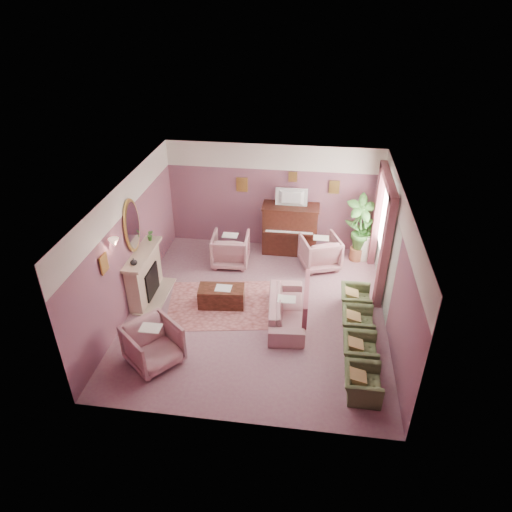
# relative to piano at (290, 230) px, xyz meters

# --- Properties ---
(floor) EXTENTS (5.50, 6.00, 0.01)m
(floor) POSITION_rel_piano_xyz_m (-0.50, -2.68, -0.65)
(floor) COLOR gray
(floor) RESTS_ON ground
(ceiling) EXTENTS (5.50, 6.00, 0.01)m
(ceiling) POSITION_rel_piano_xyz_m (-0.50, -2.68, 2.15)
(ceiling) COLOR silver
(ceiling) RESTS_ON wall_back
(wall_back) EXTENTS (5.50, 0.02, 2.80)m
(wall_back) POSITION_rel_piano_xyz_m (-0.50, 0.32, 0.75)
(wall_back) COLOR #684663
(wall_back) RESTS_ON floor
(wall_front) EXTENTS (5.50, 0.02, 2.80)m
(wall_front) POSITION_rel_piano_xyz_m (-0.50, -5.68, 0.75)
(wall_front) COLOR #684663
(wall_front) RESTS_ON floor
(wall_left) EXTENTS (0.02, 6.00, 2.80)m
(wall_left) POSITION_rel_piano_xyz_m (-3.25, -2.68, 0.75)
(wall_left) COLOR #684663
(wall_left) RESTS_ON floor
(wall_right) EXTENTS (0.02, 6.00, 2.80)m
(wall_right) POSITION_rel_piano_xyz_m (2.25, -2.68, 0.75)
(wall_right) COLOR #684663
(wall_right) RESTS_ON floor
(picture_rail_band) EXTENTS (5.50, 0.01, 0.65)m
(picture_rail_band) POSITION_rel_piano_xyz_m (-0.50, 0.31, 1.82)
(picture_rail_band) COLOR white
(picture_rail_band) RESTS_ON wall_back
(stripe_panel) EXTENTS (0.01, 3.00, 2.15)m
(stripe_panel) POSITION_rel_piano_xyz_m (2.23, -1.38, 0.42)
(stripe_panel) COLOR beige
(stripe_panel) RESTS_ON wall_right
(fireplace_surround) EXTENTS (0.30, 1.40, 1.10)m
(fireplace_surround) POSITION_rel_piano_xyz_m (-3.09, -2.48, -0.10)
(fireplace_surround) COLOR tan
(fireplace_surround) RESTS_ON floor
(fireplace_inset) EXTENTS (0.18, 0.72, 0.68)m
(fireplace_inset) POSITION_rel_piano_xyz_m (-2.99, -2.48, -0.25)
(fireplace_inset) COLOR black
(fireplace_inset) RESTS_ON floor
(fire_ember) EXTENTS (0.06, 0.54, 0.10)m
(fire_ember) POSITION_rel_piano_xyz_m (-2.95, -2.48, -0.43)
(fire_ember) COLOR #FF4A1E
(fire_ember) RESTS_ON floor
(mantel_shelf) EXTENTS (0.40, 1.55, 0.07)m
(mantel_shelf) POSITION_rel_piano_xyz_m (-3.06, -2.48, 0.47)
(mantel_shelf) COLOR tan
(mantel_shelf) RESTS_ON fireplace_surround
(hearth) EXTENTS (0.55, 1.50, 0.02)m
(hearth) POSITION_rel_piano_xyz_m (-2.89, -2.48, -0.64)
(hearth) COLOR tan
(hearth) RESTS_ON floor
(mirror_frame) EXTENTS (0.04, 0.72, 1.20)m
(mirror_frame) POSITION_rel_piano_xyz_m (-3.20, -2.48, 1.15)
(mirror_frame) COLOR gold
(mirror_frame) RESTS_ON wall_left
(mirror_glass) EXTENTS (0.01, 0.60, 1.06)m
(mirror_glass) POSITION_rel_piano_xyz_m (-3.17, -2.48, 1.15)
(mirror_glass) COLOR silver
(mirror_glass) RESTS_ON wall_left
(sconce_shade) EXTENTS (0.20, 0.20, 0.16)m
(sconce_shade) POSITION_rel_piano_xyz_m (-3.12, -3.53, 1.33)
(sconce_shade) COLOR #E1AB8F
(sconce_shade) RESTS_ON wall_left
(piano) EXTENTS (1.40, 0.60, 1.30)m
(piano) POSITION_rel_piano_xyz_m (0.00, 0.00, 0.00)
(piano) COLOR #391810
(piano) RESTS_ON floor
(piano_keyshelf) EXTENTS (1.30, 0.12, 0.06)m
(piano_keyshelf) POSITION_rel_piano_xyz_m (-0.00, -0.35, 0.07)
(piano_keyshelf) COLOR #391810
(piano_keyshelf) RESTS_ON piano
(piano_keys) EXTENTS (1.20, 0.08, 0.02)m
(piano_keys) POSITION_rel_piano_xyz_m (0.00, -0.35, 0.11)
(piano_keys) COLOR white
(piano_keys) RESTS_ON piano
(piano_top) EXTENTS (1.45, 0.65, 0.04)m
(piano_top) POSITION_rel_piano_xyz_m (0.00, 0.00, 0.66)
(piano_top) COLOR #391810
(piano_top) RESTS_ON piano
(television) EXTENTS (0.80, 0.12, 0.48)m
(television) POSITION_rel_piano_xyz_m (0.00, -0.05, 0.95)
(television) COLOR black
(television) RESTS_ON piano
(print_back_left) EXTENTS (0.30, 0.03, 0.38)m
(print_back_left) POSITION_rel_piano_xyz_m (-1.30, 0.28, 1.07)
(print_back_left) COLOR gold
(print_back_left) RESTS_ON wall_back
(print_back_right) EXTENTS (0.26, 0.03, 0.34)m
(print_back_right) POSITION_rel_piano_xyz_m (1.05, 0.28, 1.13)
(print_back_right) COLOR gold
(print_back_right) RESTS_ON wall_back
(print_back_mid) EXTENTS (0.22, 0.03, 0.26)m
(print_back_mid) POSITION_rel_piano_xyz_m (0.00, 0.28, 1.35)
(print_back_mid) COLOR gold
(print_back_mid) RESTS_ON wall_back
(print_left_wall) EXTENTS (0.03, 0.28, 0.36)m
(print_left_wall) POSITION_rel_piano_xyz_m (-3.21, -3.88, 1.07)
(print_left_wall) COLOR gold
(print_left_wall) RESTS_ON wall_left
(window_blind) EXTENTS (0.03, 1.40, 1.80)m
(window_blind) POSITION_rel_piano_xyz_m (2.20, -1.13, 1.05)
(window_blind) COLOR beige
(window_blind) RESTS_ON wall_right
(curtain_left) EXTENTS (0.16, 0.34, 2.60)m
(curtain_left) POSITION_rel_piano_xyz_m (2.12, -2.05, 0.65)
(curtain_left) COLOR #89444F
(curtain_left) RESTS_ON floor
(curtain_right) EXTENTS (0.16, 0.34, 2.60)m
(curtain_right) POSITION_rel_piano_xyz_m (2.12, -0.21, 0.65)
(curtain_right) COLOR #89444F
(curtain_right) RESTS_ON floor
(pelmet) EXTENTS (0.16, 2.20, 0.16)m
(pelmet) POSITION_rel_piano_xyz_m (2.12, -1.13, 1.91)
(pelmet) COLOR #89444F
(pelmet) RESTS_ON wall_right
(mantel_plant) EXTENTS (0.16, 0.16, 0.28)m
(mantel_plant) POSITION_rel_piano_xyz_m (-3.05, -1.93, 0.64)
(mantel_plant) COLOR #3C8031
(mantel_plant) RESTS_ON mantel_shelf
(mantel_vase) EXTENTS (0.16, 0.16, 0.16)m
(mantel_vase) POSITION_rel_piano_xyz_m (-3.05, -2.98, 0.58)
(mantel_vase) COLOR white
(mantel_vase) RESTS_ON mantel_shelf
(area_rug) EXTENTS (2.76, 2.18, 0.01)m
(area_rug) POSITION_rel_piano_xyz_m (-1.24, -2.57, -0.64)
(area_rug) COLOR #AB6161
(area_rug) RESTS_ON floor
(coffee_table) EXTENTS (1.04, 0.59, 0.45)m
(coffee_table) POSITION_rel_piano_xyz_m (-1.31, -2.58, -0.43)
(coffee_table) COLOR #432015
(coffee_table) RESTS_ON floor
(table_paper) EXTENTS (0.35, 0.28, 0.01)m
(table_paper) POSITION_rel_piano_xyz_m (-1.26, -2.58, -0.20)
(table_paper) COLOR silver
(table_paper) RESTS_ON coffee_table
(sofa) EXTENTS (0.62, 1.87, 0.75)m
(sofa) POSITION_rel_piano_xyz_m (0.15, -2.91, -0.27)
(sofa) COLOR #B88488
(sofa) RESTS_ON floor
(sofa_throw) EXTENTS (0.09, 1.41, 0.52)m
(sofa_throw) POSITION_rel_piano_xyz_m (0.55, -2.91, -0.05)
(sofa_throw) COLOR #89444F
(sofa_throw) RESTS_ON sofa
(floral_armchair_left) EXTENTS (0.89, 0.89, 0.92)m
(floral_armchair_left) POSITION_rel_piano_xyz_m (-1.43, -0.83, -0.19)
(floral_armchair_left) COLOR #B88488
(floral_armchair_left) RESTS_ON floor
(floral_armchair_right) EXTENTS (0.89, 0.89, 0.92)m
(floral_armchair_right) POSITION_rel_piano_xyz_m (0.81, -0.67, -0.19)
(floral_armchair_right) COLOR #B88488
(floral_armchair_right) RESTS_ON floor
(floral_armchair_front) EXTENTS (0.89, 0.89, 0.92)m
(floral_armchair_front) POSITION_rel_piano_xyz_m (-2.21, -4.51, -0.19)
(floral_armchair_front) COLOR #B88488
(floral_armchair_front) RESTS_ON floor
(olive_chair_a) EXTENTS (0.53, 0.75, 0.65)m
(olive_chair_a) POSITION_rel_piano_xyz_m (1.61, -4.78, -0.33)
(olive_chair_a) COLOR #4D5B35
(olive_chair_a) RESTS_ON floor
(olive_chair_b) EXTENTS (0.53, 0.75, 0.65)m
(olive_chair_b) POSITION_rel_piano_xyz_m (1.61, -3.96, -0.33)
(olive_chair_b) COLOR #4D5B35
(olive_chair_b) RESTS_ON floor
(olive_chair_c) EXTENTS (0.53, 0.75, 0.65)m
(olive_chair_c) POSITION_rel_piano_xyz_m (1.61, -3.14, -0.33)
(olive_chair_c) COLOR #4D5B35
(olive_chair_c) RESTS_ON floor
(olive_chair_d) EXTENTS (0.53, 0.75, 0.65)m
(olive_chair_d) POSITION_rel_piano_xyz_m (1.61, -2.32, -0.33)
(olive_chair_d) COLOR #4D5B35
(olive_chair_d) RESTS_ON floor
(side_table) EXTENTS (0.52, 0.52, 0.70)m
(side_table) POSITION_rel_piano_xyz_m (1.89, -0.05, -0.30)
(side_table) COLOR white
(side_table) RESTS_ON floor
(side_plant_big) EXTENTS (0.30, 0.30, 0.34)m
(side_plant_big) POSITION_rel_piano_xyz_m (1.89, -0.05, 0.22)
(side_plant_big) COLOR #3C8031
(side_plant_big) RESTS_ON side_table
(side_plant_small) EXTENTS (0.16, 0.16, 0.28)m
(side_plant_small) POSITION_rel_piano_xyz_m (2.01, -0.15, 0.19)
(side_plant_small) COLOR #3C8031
(side_plant_small) RESTS_ON side_table
(palm_pot) EXTENTS (0.34, 0.34, 0.34)m
(palm_pot) POSITION_rel_piano_xyz_m (1.75, -0.19, -0.48)
(palm_pot) COLOR #91593A
(palm_pot) RESTS_ON floor
(palm_plant) EXTENTS (0.76, 0.76, 1.44)m
(palm_plant) POSITION_rel_piano_xyz_m (1.75, -0.19, 0.41)
(palm_plant) COLOR #3C8031
(palm_plant) RESTS_ON palm_pot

